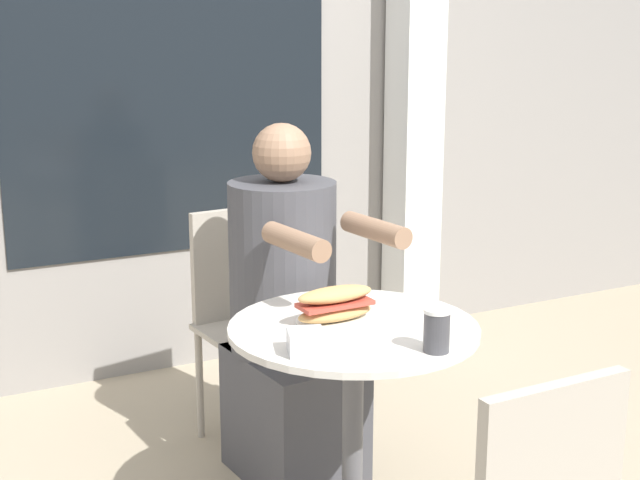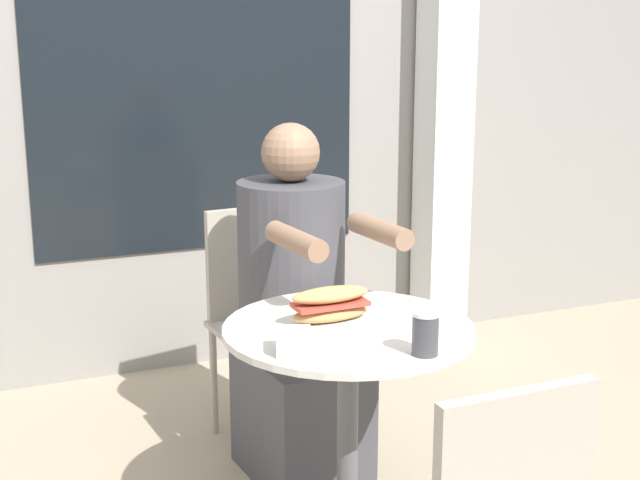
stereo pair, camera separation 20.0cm
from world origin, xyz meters
The scene contains 8 objects.
storefront_wall centered at (0.00, 1.73, 1.40)m, with size 8.00×0.09×2.80m.
lattice_pillar centered at (1.21, 1.57, 1.20)m, with size 0.21×0.21×2.40m.
cafe_table centered at (0.00, 0.00, 0.53)m, with size 0.70×0.70×0.72m.
diner_chair centered at (0.05, 0.89, 0.52)m, with size 0.41×0.41×0.87m.
seated_diner centered at (0.06, 0.55, 0.53)m, with size 0.41×0.66×1.22m.
sandwich_on_plate centered at (-0.04, 0.04, 0.77)m, with size 0.23×0.22×0.11m.
drink_cup centered at (0.09, -0.28, 0.78)m, with size 0.07×0.07×0.11m.
napkin_box centered at (-0.21, -0.13, 0.75)m, with size 0.11×0.11×0.06m.
Camera 2 is at (-0.98, -2.13, 1.53)m, focal length 50.00 mm.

